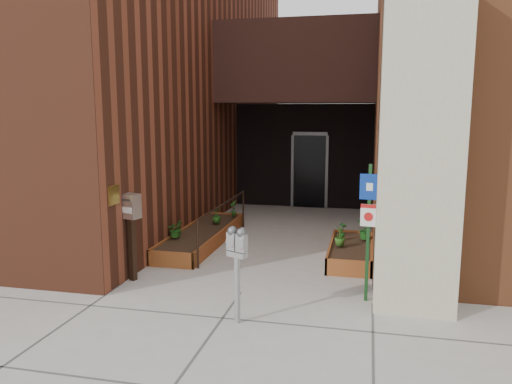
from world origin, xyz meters
The scene contains 15 objects.
ground centered at (0.00, 0.00, 0.00)m, with size 80.00×80.00×0.00m, color #9E9991.
architecture centered at (-0.18, 6.89, 4.98)m, with size 20.00×14.60×10.00m.
planter_left centered at (-1.55, 2.70, 0.13)m, with size 0.90×3.60×0.30m.
planter_right centered at (1.60, 2.20, 0.13)m, with size 0.80×2.20×0.30m.
handrail centered at (-1.05, 2.65, 0.75)m, with size 0.04×3.34×0.90m.
parking_meter centered at (0.24, -1.09, 1.02)m, with size 0.30×0.21×1.31m.
sign_post centered at (1.90, 0.09, 1.26)m, with size 0.28×0.08×2.04m.
payment_dropbox centered at (-1.90, 0.17, 1.05)m, with size 0.34×0.29×1.46m.
shrub_left_a centered at (-1.85, 1.92, 0.46)m, with size 0.29×0.29×0.32m, color #23611B.
shrub_left_b centered at (-1.82, 1.99, 0.46)m, with size 0.18×0.18×0.33m, color #225A19.
shrub_left_c centered at (-1.43, 3.35, 0.48)m, with size 0.20×0.20×0.35m, color #235919.
shrub_left_d centered at (-1.25, 4.13, 0.50)m, with size 0.21×0.21×0.39m, color #235919.
shrub_right_a centered at (1.40, 2.02, 0.48)m, with size 0.20×0.20×0.36m, color #2E631C.
shrub_right_b centered at (1.42, 2.58, 0.47)m, with size 0.17×0.17×0.33m, color #175319.
shrub_right_c centered at (1.85, 2.59, 0.49)m, with size 0.33×0.33×0.37m, color #1D621C.
Camera 1 is at (1.87, -7.17, 2.79)m, focal length 35.00 mm.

